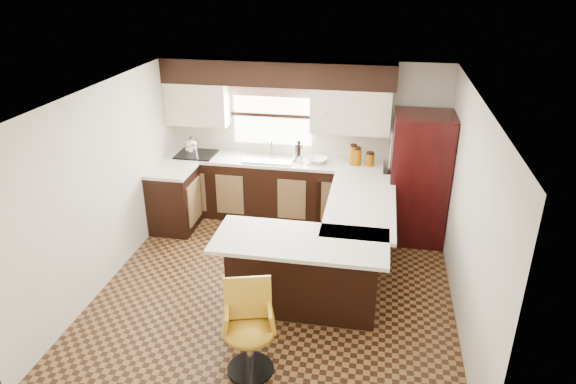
% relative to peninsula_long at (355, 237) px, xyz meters
% --- Properties ---
extents(floor, '(4.40, 4.40, 0.00)m').
position_rel_peninsula_long_xyz_m(floor, '(-0.90, -0.62, -0.45)').
color(floor, '#49301A').
rests_on(floor, ground).
extents(ceiling, '(4.40, 4.40, 0.00)m').
position_rel_peninsula_long_xyz_m(ceiling, '(-0.90, -0.62, 1.95)').
color(ceiling, silver).
rests_on(ceiling, wall_back).
extents(wall_back, '(4.40, 0.00, 4.40)m').
position_rel_peninsula_long_xyz_m(wall_back, '(-0.90, 1.58, 0.75)').
color(wall_back, beige).
rests_on(wall_back, floor).
extents(wall_front, '(4.40, 0.00, 4.40)m').
position_rel_peninsula_long_xyz_m(wall_front, '(-0.90, -2.83, 0.75)').
color(wall_front, beige).
rests_on(wall_front, floor).
extents(wall_left, '(0.00, 4.40, 4.40)m').
position_rel_peninsula_long_xyz_m(wall_left, '(-3.00, -0.62, 0.75)').
color(wall_left, beige).
rests_on(wall_left, floor).
extents(wall_right, '(0.00, 4.40, 4.40)m').
position_rel_peninsula_long_xyz_m(wall_right, '(1.20, -0.62, 0.75)').
color(wall_right, beige).
rests_on(wall_right, floor).
extents(base_cab_back, '(3.30, 0.60, 0.90)m').
position_rel_peninsula_long_xyz_m(base_cab_back, '(-1.35, 1.28, 0.00)').
color(base_cab_back, black).
rests_on(base_cab_back, floor).
extents(base_cab_left, '(0.60, 0.70, 0.90)m').
position_rel_peninsula_long_xyz_m(base_cab_left, '(-2.70, 0.62, 0.00)').
color(base_cab_left, black).
rests_on(base_cab_left, floor).
extents(counter_back, '(3.30, 0.60, 0.04)m').
position_rel_peninsula_long_xyz_m(counter_back, '(-1.35, 1.28, 0.47)').
color(counter_back, silver).
rests_on(counter_back, base_cab_back).
extents(counter_left, '(0.60, 0.70, 0.04)m').
position_rel_peninsula_long_xyz_m(counter_left, '(-2.70, 0.62, 0.47)').
color(counter_left, silver).
rests_on(counter_left, base_cab_left).
extents(soffit, '(3.40, 0.35, 0.36)m').
position_rel_peninsula_long_xyz_m(soffit, '(-1.30, 1.40, 1.77)').
color(soffit, black).
rests_on(soffit, wall_back).
extents(upper_cab_left, '(0.94, 0.35, 0.64)m').
position_rel_peninsula_long_xyz_m(upper_cab_left, '(-2.52, 1.40, 1.27)').
color(upper_cab_left, beige).
rests_on(upper_cab_left, wall_back).
extents(upper_cab_right, '(1.14, 0.35, 0.64)m').
position_rel_peninsula_long_xyz_m(upper_cab_right, '(-0.22, 1.40, 1.27)').
color(upper_cab_right, beige).
rests_on(upper_cab_right, wall_back).
extents(window_pane, '(1.20, 0.02, 0.90)m').
position_rel_peninsula_long_xyz_m(window_pane, '(-1.40, 1.56, 1.10)').
color(window_pane, white).
rests_on(window_pane, wall_back).
extents(valance, '(1.30, 0.06, 0.18)m').
position_rel_peninsula_long_xyz_m(valance, '(-1.40, 1.52, 1.49)').
color(valance, '#D19B93').
rests_on(valance, wall_back).
extents(sink, '(0.75, 0.45, 0.03)m').
position_rel_peninsula_long_xyz_m(sink, '(-1.40, 1.25, 0.51)').
color(sink, '#B2B2B7').
rests_on(sink, counter_back).
extents(dishwasher, '(0.58, 0.03, 0.78)m').
position_rel_peninsula_long_xyz_m(dishwasher, '(-0.35, 0.99, -0.02)').
color(dishwasher, black).
rests_on(dishwasher, floor).
extents(cooktop, '(0.58, 0.50, 0.02)m').
position_rel_peninsula_long_xyz_m(cooktop, '(-2.55, 1.25, 0.51)').
color(cooktop, black).
rests_on(cooktop, counter_back).
extents(peninsula_long, '(0.60, 1.95, 0.90)m').
position_rel_peninsula_long_xyz_m(peninsula_long, '(0.00, 0.00, 0.00)').
color(peninsula_long, black).
rests_on(peninsula_long, floor).
extents(peninsula_return, '(1.65, 0.60, 0.90)m').
position_rel_peninsula_long_xyz_m(peninsula_return, '(-0.53, -0.97, 0.00)').
color(peninsula_return, black).
rests_on(peninsula_return, floor).
extents(counter_pen_long, '(0.84, 1.95, 0.04)m').
position_rel_peninsula_long_xyz_m(counter_pen_long, '(0.05, 0.00, 0.47)').
color(counter_pen_long, silver).
rests_on(counter_pen_long, peninsula_long).
extents(counter_pen_return, '(1.89, 0.84, 0.04)m').
position_rel_peninsula_long_xyz_m(counter_pen_return, '(-0.55, -1.06, 0.47)').
color(counter_pen_return, silver).
rests_on(counter_pen_return, peninsula_return).
extents(refrigerator, '(0.78, 0.75, 1.83)m').
position_rel_peninsula_long_xyz_m(refrigerator, '(0.79, 0.99, 0.47)').
color(refrigerator, black).
rests_on(refrigerator, floor).
extents(bar_chair, '(0.62, 0.62, 0.93)m').
position_rel_peninsula_long_xyz_m(bar_chair, '(-0.87, -2.07, 0.02)').
color(bar_chair, '#BD8B1C').
rests_on(bar_chair, floor).
extents(kettle, '(0.20, 0.20, 0.26)m').
position_rel_peninsula_long_xyz_m(kettle, '(-2.61, 1.26, 0.65)').
color(kettle, silver).
rests_on(kettle, cooktop).
extents(percolator, '(0.15, 0.15, 0.28)m').
position_rel_peninsula_long_xyz_m(percolator, '(-0.95, 1.28, 0.64)').
color(percolator, silver).
rests_on(percolator, counter_back).
extents(mixing_bowl, '(0.36, 0.36, 0.07)m').
position_rel_peninsula_long_xyz_m(mixing_bowl, '(-0.67, 1.28, 0.53)').
color(mixing_bowl, white).
rests_on(mixing_bowl, counter_back).
extents(canister_large, '(0.12, 0.12, 0.28)m').
position_rel_peninsula_long_xyz_m(canister_large, '(-0.15, 1.30, 0.63)').
color(canister_large, '#8E4F04').
rests_on(canister_large, counter_back).
extents(canister_med, '(0.14, 0.14, 0.24)m').
position_rel_peninsula_long_xyz_m(canister_med, '(-0.10, 1.30, 0.61)').
color(canister_med, '#8E4F04').
rests_on(canister_med, counter_back).
extents(canister_small, '(0.13, 0.13, 0.18)m').
position_rel_peninsula_long_xyz_m(canister_small, '(0.10, 1.30, 0.58)').
color(canister_small, '#8E4F04').
rests_on(canister_small, counter_back).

